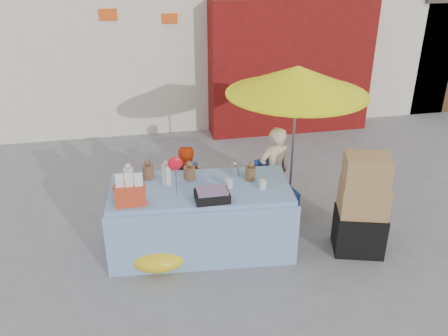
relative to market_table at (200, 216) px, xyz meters
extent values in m
plane|color=slate|center=(0.21, -0.43, -0.44)|extent=(80.00, 80.00, 0.00)
cube|color=silver|center=(0.21, 6.57, 1.81)|extent=(12.00, 5.00, 4.50)
cube|color=maroon|center=(2.41, 3.77, 0.86)|extent=(3.20, 0.60, 2.60)
cube|color=#4C331E|center=(6.71, 5.57, 0.76)|extent=(2.60, 3.00, 2.40)
cube|color=#E94E13|center=(-0.99, 4.05, 1.91)|extent=(0.32, 0.04, 0.20)
cube|color=#E94E13|center=(0.11, 4.05, 1.81)|extent=(0.28, 0.04, 0.18)
cube|color=#82A3D0|center=(0.01, 0.00, -0.01)|extent=(2.26, 1.17, 0.86)
cube|color=#82A3D0|center=(-0.04, -0.50, -0.04)|extent=(2.23, 0.24, 0.80)
cube|color=#82A3D0|center=(0.06, 0.51, -0.04)|extent=(2.23, 0.24, 0.80)
cylinder|color=silver|center=(-0.83, 0.25, 0.52)|extent=(0.14, 0.14, 0.21)
cylinder|color=brown|center=(-0.59, 0.35, 0.51)|extent=(0.15, 0.15, 0.18)
cylinder|color=silver|center=(-0.38, 0.15, 0.55)|extent=(0.12, 0.12, 0.25)
cylinder|color=brown|center=(-0.08, 0.24, 0.50)|extent=(0.16, 0.16, 0.16)
cylinder|color=#B2B2B7|center=(0.49, 0.21, 0.49)|extent=(0.11, 0.11, 0.14)
cylinder|color=brown|center=(0.65, 0.06, 0.51)|extent=(0.14, 0.14, 0.17)
cylinder|color=silver|center=(0.35, -0.09, 0.47)|extent=(0.10, 0.10, 0.10)
cylinder|color=silver|center=(0.74, -0.18, 0.47)|extent=(0.10, 0.10, 0.10)
sphere|color=brown|center=(-0.94, -0.03, 0.51)|extent=(0.17, 0.17, 0.17)
ellipsoid|color=red|center=(-0.29, -0.14, 0.83)|extent=(0.18, 0.08, 0.17)
cube|color=red|center=(-0.82, -0.27, 0.53)|extent=(0.36, 0.19, 0.23)
cube|color=black|center=(0.09, -0.35, 0.47)|extent=(0.41, 0.31, 0.10)
cube|color=navy|center=(-0.11, 0.46, -0.22)|extent=(0.56, 0.55, 0.45)
cube|color=navy|center=(-0.15, 0.67, 0.21)|extent=(0.48, 0.14, 0.40)
cube|color=navy|center=(1.14, 0.46, -0.22)|extent=(0.56, 0.55, 0.45)
cube|color=navy|center=(1.10, 0.67, 0.21)|extent=(0.48, 0.14, 0.40)
imported|color=#E73C0C|center=(-0.11, 0.61, 0.13)|extent=(0.63, 0.53, 1.14)
imported|color=beige|center=(1.14, 0.61, 0.21)|extent=(0.53, 0.41, 1.31)
cylinder|color=gray|center=(1.44, 0.76, 0.56)|extent=(0.04, 0.04, 2.00)
cone|color=yellow|center=(1.44, 0.76, 1.46)|extent=(1.90, 1.90, 0.38)
cylinder|color=yellow|center=(1.44, 0.76, 1.28)|extent=(1.90, 1.90, 0.02)
cube|color=black|center=(1.93, -0.47, -0.17)|extent=(0.71, 0.63, 0.54)
cube|color=#A8754C|center=(1.93, -0.47, 0.30)|extent=(0.66, 0.57, 0.41)
cube|color=#A8754C|center=(1.91, -0.49, 0.69)|extent=(0.61, 0.52, 0.37)
ellipsoid|color=yellow|center=(-0.55, -0.32, -0.28)|extent=(0.87, 0.80, 0.32)
camera|label=1|loc=(-0.72, -5.02, 3.12)|focal=38.00mm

